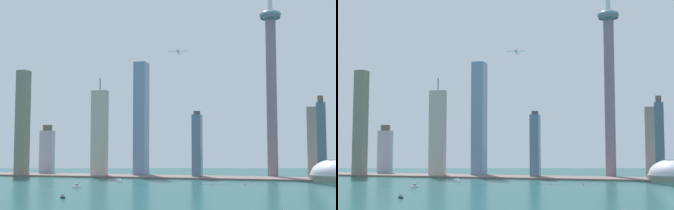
{
  "view_description": "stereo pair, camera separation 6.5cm",
  "coord_description": "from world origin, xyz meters",
  "views": [
    {
      "loc": [
        189.68,
        -157.21,
        48.96
      ],
      "look_at": [
        16.45,
        524.63,
        107.54
      ],
      "focal_mm": 51.13,
      "sensor_mm": 36.0,
      "label": 1
    },
    {
      "loc": [
        189.74,
        -157.19,
        48.96
      ],
      "look_at": [
        16.45,
        524.63,
        107.54
      ],
      "focal_mm": 51.13,
      "sensor_mm": 36.0,
      "label": 2
    }
  ],
  "objects": [
    {
      "name": "waterfront_pier",
      "position": [
        0.0,
        537.15,
        1.32
      ],
      "size": [
        710.14,
        58.05,
        2.63
      ],
      "primitive_type": "cube",
      "color": "#73605A",
      "rests_on": "ground"
    },
    {
      "name": "observation_tower",
      "position": [
        164.93,
        573.04,
        162.51
      ],
      "size": [
        32.83,
        32.83,
        364.25
      ],
      "color": "gray",
      "rests_on": "ground"
    },
    {
      "name": "stadium_dome",
      "position": [
        249.37,
        524.25,
        7.87
      ],
      "size": [
        70.04,
        70.04,
        41.89
      ],
      "color": "gray",
      "rests_on": "ground"
    },
    {
      "name": "skyscraper_0",
      "position": [
        -210.05,
        581.49,
        38.3
      ],
      "size": [
        22.77,
        12.68,
        82.56
      ],
      "color": "#AEA9BF",
      "rests_on": "ground"
    },
    {
      "name": "skyscraper_1",
      "position": [
        221.05,
        567.35,
        51.84
      ],
      "size": [
        13.22,
        20.23,
        103.67
      ],
      "color": "gray",
      "rests_on": "ground"
    },
    {
      "name": "skyscraper_2",
      "position": [
        237.98,
        631.06,
        59.7
      ],
      "size": [
        13.99,
        20.32,
        126.14
      ],
      "color": "#436176",
      "rests_on": "ground"
    },
    {
      "name": "skyscraper_3",
      "position": [
        -225.6,
        528.26,
        84.33
      ],
      "size": [
        17.19,
        18.26,
        168.66
      ],
      "color": "gray",
      "rests_on": "ground"
    },
    {
      "name": "skyscraper_4",
      "position": [
        -36.44,
        561.45,
        89.53
      ],
      "size": [
        18.88,
        25.87,
        179.06
      ],
      "color": "#7085AB",
      "rests_on": "ground"
    },
    {
      "name": "skyscraper_5",
      "position": [
        56.32,
        543.96,
        47.85
      ],
      "size": [
        13.67,
        16.86,
        99.07
      ],
      "color": "slate",
      "rests_on": "ground"
    },
    {
      "name": "skyscraper_6",
      "position": [
        -94.68,
        532.34,
        66.5
      ],
      "size": [
        24.09,
        13.0,
        152.4
      ],
      "color": "#C5AEA4",
      "rests_on": "ground"
    },
    {
      "name": "boat_3",
      "position": [
        -30.81,
        447.41,
        1.51
      ],
      "size": [
        11.59,
        9.94,
        3.91
      ],
      "rotation": [
        0.0,
        0.0,
        2.5
      ],
      "color": "white",
      "rests_on": "ground"
    },
    {
      "name": "boat_5",
      "position": [
        -49.4,
        355.24,
        1.59
      ],
      "size": [
        5.73,
        12.26,
        8.0
      ],
      "rotation": [
        0.0,
        0.0,
        1.36
      ],
      "color": "white",
      "rests_on": "ground"
    },
    {
      "name": "boat_7",
      "position": [
        -13.21,
        248.8,
        1.39
      ],
      "size": [
        6.55,
        5.7,
        7.01
      ],
      "rotation": [
        0.0,
        0.0,
        2.49
      ],
      "color": "black",
      "rests_on": "ground"
    },
    {
      "name": "channel_buoy_0",
      "position": [
        136.24,
        436.03,
        1.22
      ],
      "size": [
        1.86,
        1.86,
        2.44
      ],
      "primitive_type": "cone",
      "color": "#E54C19",
      "rests_on": "ground"
    },
    {
      "name": "airplane",
      "position": [
        27.56,
        542.85,
        190.49
      ],
      "size": [
        30.27,
        27.52,
        7.58
      ],
      "rotation": [
        0.0,
        0.0,
        4.82
      ],
      "color": "white"
    }
  ]
}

